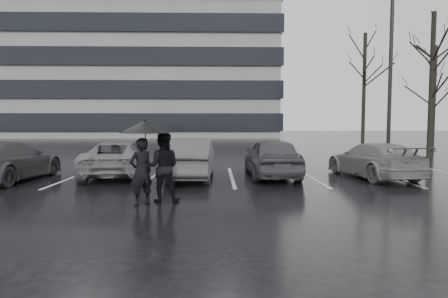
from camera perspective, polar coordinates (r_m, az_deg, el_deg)
The scene contains 15 objects.
ground at distance 10.84m, azimuth -1.48°, elevation -6.18°, with size 160.00×160.00×0.00m, color black.
office_building at distance 63.90m, azimuth -22.14°, elevation 14.92°, with size 61.00×26.00×29.00m.
car_main at distance 13.32m, azimuth 7.29°, elevation -1.27°, with size 1.65×4.11×1.40m, color black.
car_west_a at distance 12.94m, azimuth -5.05°, elevation -1.50°, with size 1.44×4.12×1.36m, color #2C2D2F.
car_west_b at distance 13.99m, azimuth -15.93°, elevation -1.43°, with size 2.09×4.54×1.26m, color #545457.
car_west_c at distance 14.26m, azimuth -30.09°, elevation -1.60°, with size 1.84×4.53×1.31m, color black.
car_east at distance 14.11m, azimuth 21.78°, elevation -1.58°, with size 1.72×4.24×1.23m, color #545457.
pedestrian_left at distance 8.90m, azimuth -12.51°, elevation -3.38°, with size 0.57×0.38×1.57m, color black.
pedestrian_right at distance 9.19m, azimuth -9.32°, elevation -2.72°, with size 0.83×0.64×1.70m, color black.
umbrella at distance 8.93m, azimuth -11.93°, elevation 3.35°, with size 1.18×1.18×2.01m.
lamp_post at distance 18.67m, azimuth 24.03°, elevation 11.19°, with size 0.52×0.52×9.53m.
stall_stripes at distance 13.34m, azimuth -4.87°, elevation -4.27°, with size 19.72×5.00×0.00m.
tree_east at distance 23.97m, azimuth 29.06°, elevation 8.49°, with size 0.26×0.26×8.00m, color black.
tree_ne at distance 28.63m, azimuth 29.32°, elevation 6.66°, with size 0.26×0.26×7.00m, color black.
tree_north at distance 29.85m, azimuth 20.54°, elevation 8.23°, with size 0.26×0.26×8.50m, color black.
Camera 1 is at (0.06, -10.67, 1.92)m, focal length 30.00 mm.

